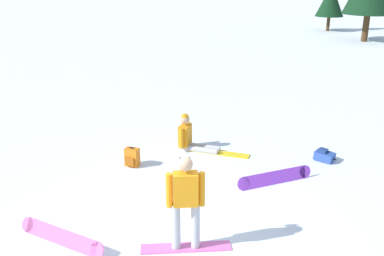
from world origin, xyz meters
name	(u,v)px	position (x,y,z in m)	size (l,w,h in m)	color
ground_plane	(172,240)	(0.00, 0.00, 0.00)	(800.00, 800.00, 0.00)	white
snowboarder_foreground	(186,202)	(0.27, -0.21, 0.88)	(1.54, 0.60, 1.66)	pink
snowboarder_midground	(192,138)	(-0.25, 4.07, 0.33)	(1.85, 0.77, 0.96)	#B7B7BC
loose_snowboard_near_right	(61,236)	(-1.85, -0.36, 0.13)	(1.78, 0.80, 0.25)	pink
loose_snowboard_near_left	(275,177)	(1.81, 2.44, 0.14)	(1.63, 1.03, 0.28)	#993FD8
backpack_blue	(324,156)	(3.04, 3.84, 0.13)	(0.55, 0.50, 0.29)	#2D4C9E
backpack_orange	(132,157)	(-1.50, 2.88, 0.21)	(0.36, 0.32, 0.47)	orange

